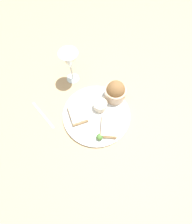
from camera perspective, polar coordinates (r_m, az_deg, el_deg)
name	(u,v)px	position (r m, az deg, el deg)	size (l,w,h in m)	color
ground_plane	(96,115)	(0.77, 0.00, -1.10)	(4.00, 4.00, 0.00)	tan
dinner_plate	(96,115)	(0.76, 0.00, -0.88)	(0.29, 0.29, 0.01)	silver
salad_bowl	(115,91)	(0.77, 6.22, 6.71)	(0.09, 0.09, 0.10)	tan
sauce_ramekin	(100,105)	(0.75, 1.26, 2.25)	(0.06, 0.06, 0.04)	beige
cheese_toast_near	(109,127)	(0.72, 4.14, -4.79)	(0.10, 0.07, 0.03)	tan
cheese_toast_far	(77,114)	(0.75, -6.19, -0.57)	(0.11, 0.10, 0.03)	tan
wine_glass	(69,62)	(0.79, -8.72, 15.95)	(0.08, 0.08, 0.17)	silver
garnish	(99,137)	(0.70, 1.03, -8.18)	(0.03, 0.03, 0.03)	#477533
fork	(43,114)	(0.80, -17.03, -0.69)	(0.13, 0.11, 0.01)	silver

